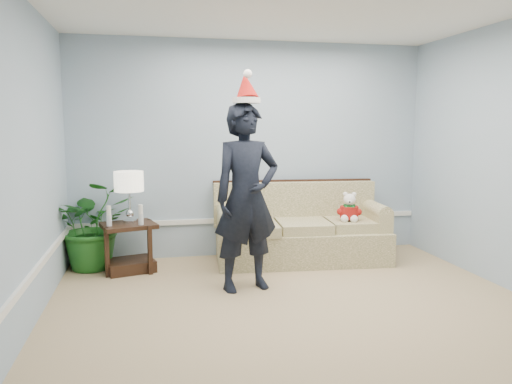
{
  "coord_description": "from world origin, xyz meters",
  "views": [
    {
      "loc": [
        -1.27,
        -3.72,
        1.66
      ],
      "look_at": [
        -0.15,
        1.55,
        0.93
      ],
      "focal_mm": 35.0,
      "sensor_mm": 36.0,
      "label": 1
    }
  ],
  "objects_px": {
    "sofa": "(300,232)",
    "teddy_bear": "(350,210)",
    "houseplant": "(93,224)",
    "side_table": "(129,253)",
    "table_lamp": "(129,184)",
    "man": "(247,198)"
  },
  "relations": [
    {
      "from": "sofa",
      "to": "teddy_bear",
      "type": "distance_m",
      "value": 0.66
    },
    {
      "from": "houseplant",
      "to": "side_table",
      "type": "bearing_deg",
      "value": -27.45
    },
    {
      "from": "teddy_bear",
      "to": "table_lamp",
      "type": "bearing_deg",
      "value": -163.43
    },
    {
      "from": "table_lamp",
      "to": "man",
      "type": "bearing_deg",
      "value": -38.47
    },
    {
      "from": "sofa",
      "to": "side_table",
      "type": "height_order",
      "value": "sofa"
    },
    {
      "from": "side_table",
      "to": "sofa",
      "type": "bearing_deg",
      "value": 1.87
    },
    {
      "from": "man",
      "to": "table_lamp",
      "type": "bearing_deg",
      "value": 128.82
    },
    {
      "from": "side_table",
      "to": "man",
      "type": "xyz_separation_m",
      "value": [
        1.19,
        -0.88,
        0.72
      ]
    },
    {
      "from": "sofa",
      "to": "table_lamp",
      "type": "relative_size",
      "value": 3.63
    },
    {
      "from": "side_table",
      "to": "table_lamp",
      "type": "xyz_separation_m",
      "value": [
        0.02,
        0.05,
        0.79
      ]
    },
    {
      "from": "houseplant",
      "to": "man",
      "type": "xyz_separation_m",
      "value": [
        1.6,
        -1.09,
        0.42
      ]
    },
    {
      "from": "sofa",
      "to": "man",
      "type": "height_order",
      "value": "man"
    },
    {
      "from": "side_table",
      "to": "man",
      "type": "distance_m",
      "value": 1.65
    },
    {
      "from": "side_table",
      "to": "houseplant",
      "type": "xyz_separation_m",
      "value": [
        -0.4,
        0.21,
        0.3
      ]
    },
    {
      "from": "houseplant",
      "to": "sofa",
      "type": "bearing_deg",
      "value": -3.34
    },
    {
      "from": "teddy_bear",
      "to": "sofa",
      "type": "bearing_deg",
      "value": 179.65
    },
    {
      "from": "side_table",
      "to": "table_lamp",
      "type": "height_order",
      "value": "table_lamp"
    },
    {
      "from": "houseplant",
      "to": "man",
      "type": "relative_size",
      "value": 0.55
    },
    {
      "from": "side_table",
      "to": "man",
      "type": "bearing_deg",
      "value": -36.46
    },
    {
      "from": "table_lamp",
      "to": "houseplant",
      "type": "xyz_separation_m",
      "value": [
        -0.42,
        0.16,
        -0.48
      ]
    },
    {
      "from": "sofa",
      "to": "man",
      "type": "bearing_deg",
      "value": -127.11
    },
    {
      "from": "table_lamp",
      "to": "houseplant",
      "type": "height_order",
      "value": "table_lamp"
    }
  ]
}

